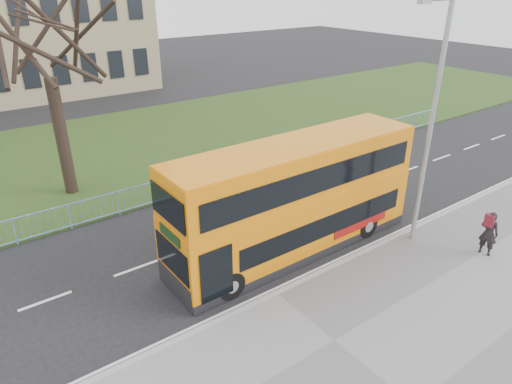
% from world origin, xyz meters
% --- Properties ---
extents(ground, '(120.00, 120.00, 0.00)m').
position_xyz_m(ground, '(0.00, 0.00, 0.00)').
color(ground, black).
rests_on(ground, ground).
extents(kerb, '(80.00, 0.20, 0.14)m').
position_xyz_m(kerb, '(0.00, -1.55, 0.07)').
color(kerb, gray).
rests_on(kerb, ground).
extents(grass_verge, '(80.00, 15.40, 0.08)m').
position_xyz_m(grass_verge, '(0.00, 14.30, 0.04)').
color(grass_verge, '#243B15').
rests_on(grass_verge, ground).
extents(guard_railing, '(40.00, 0.12, 1.10)m').
position_xyz_m(guard_railing, '(0.00, 6.60, 0.55)').
color(guard_railing, '#7CB3DE').
rests_on(guard_railing, ground).
extents(bare_tree, '(8.75, 8.75, 12.50)m').
position_xyz_m(bare_tree, '(-3.00, 10.00, 6.33)').
color(bare_tree, black).
rests_on(bare_tree, grass_verge).
extents(yellow_bus, '(9.72, 2.38, 4.07)m').
position_xyz_m(yellow_bus, '(2.24, 0.26, 2.18)').
color(yellow_bus, orange).
rests_on(yellow_bus, ground).
extents(pedestrian, '(0.51, 0.68, 1.68)m').
position_xyz_m(pedestrian, '(7.47, -4.20, 0.96)').
color(pedestrian, black).
rests_on(pedestrian, pavement).
extents(street_lamp, '(1.80, 0.25, 8.51)m').
position_xyz_m(street_lamp, '(6.15, -2.00, 4.78)').
color(street_lamp, '#919599').
rests_on(street_lamp, pavement).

